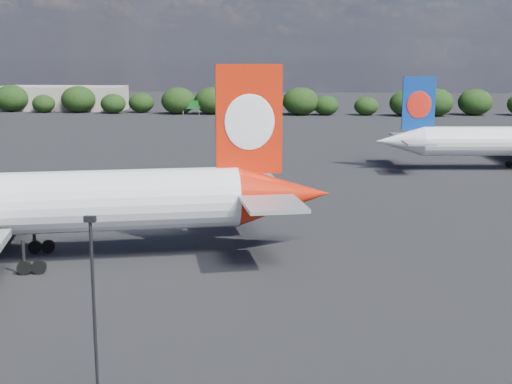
{
  "coord_description": "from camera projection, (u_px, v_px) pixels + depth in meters",
  "views": [
    {
      "loc": [
        20.68,
        -44.19,
        19.03
      ],
      "look_at": [
        16.0,
        12.0,
        8.0
      ],
      "focal_mm": 50.0,
      "sensor_mm": 36.0,
      "label": 1
    }
  ],
  "objects": [
    {
      "name": "horizon_treeline",
      "position": [
        276.0,
        102.0,
        223.31
      ],
      "size": [
        204.05,
        16.32,
        8.79
      ],
      "color": "black",
      "rests_on": "ground"
    },
    {
      "name": "highway_sign",
      "position": [
        191.0,
        105.0,
        221.55
      ],
      "size": [
        6.0,
        0.3,
        4.5
      ],
      "color": "#13601E",
      "rests_on": "ground"
    },
    {
      "name": "qantas_airliner",
      "position": [
        23.0,
        205.0,
        64.39
      ],
      "size": [
        54.7,
        52.37,
        18.03
      ],
      "color": "white",
      "rests_on": "ground"
    },
    {
      "name": "terminal_building",
      "position": [
        62.0,
        98.0,
        240.86
      ],
      "size": [
        42.0,
        16.0,
        8.0
      ],
      "color": "#9D9487",
      "rests_on": "ground"
    },
    {
      "name": "billboard_yellow",
      "position": [
        288.0,
        102.0,
        224.83
      ],
      "size": [
        5.0,
        0.3,
        5.5
      ],
      "color": "gold",
      "rests_on": "ground"
    },
    {
      "name": "apron_lamp_post",
      "position": [
        95.0,
        319.0,
        34.39
      ],
      "size": [
        0.55,
        0.3,
        11.5
      ],
      "color": "black",
      "rests_on": "ground"
    },
    {
      "name": "ground",
      "position": [
        177.0,
        181.0,
        107.23
      ],
      "size": [
        500.0,
        500.0,
        0.0
      ],
      "primitive_type": "plane",
      "color": "black",
      "rests_on": "ground"
    }
  ]
}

